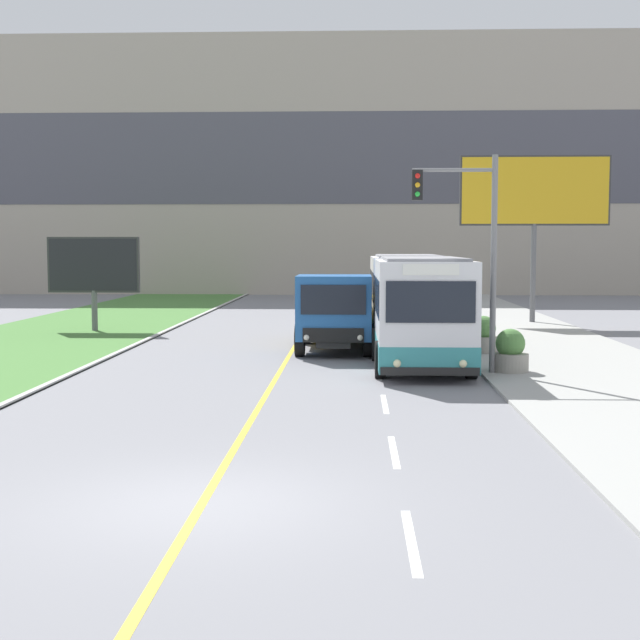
# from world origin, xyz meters

# --- Properties ---
(ground_plane) EXTENTS (300.00, 300.00, 0.00)m
(ground_plane) POSITION_xyz_m (0.00, 0.00, 0.00)
(ground_plane) COLOR slate
(lane_marking_centre) EXTENTS (2.88, 140.00, 0.01)m
(lane_marking_centre) POSITION_xyz_m (0.41, 2.89, 0.00)
(lane_marking_centre) COLOR gold
(lane_marking_centre) RESTS_ON ground_plane
(apartment_block_background) EXTENTS (80.00, 8.04, 18.38)m
(apartment_block_background) POSITION_xyz_m (0.00, 55.47, 9.19)
(apartment_block_background) COLOR #A89E8E
(apartment_block_background) RESTS_ON ground_plane
(city_bus) EXTENTS (2.68, 13.04, 3.18)m
(city_bus) POSITION_xyz_m (3.96, 16.77, 1.61)
(city_bus) COLOR silver
(city_bus) RESTS_ON ground_plane
(dump_truck) EXTENTS (2.46, 6.48, 2.56)m
(dump_truck) POSITION_xyz_m (1.43, 17.32, 1.27)
(dump_truck) COLOR black
(dump_truck) RESTS_ON ground_plane
(traffic_light_mast) EXTENTS (2.28, 0.32, 5.91)m
(traffic_light_mast) POSITION_xyz_m (5.15, 12.28, 3.76)
(traffic_light_mast) COLOR slate
(traffic_light_mast) RESTS_ON ground_plane
(billboard_large) EXTENTS (6.64, 0.24, 7.50)m
(billboard_large) POSITION_xyz_m (10.09, 28.52, 5.74)
(billboard_large) COLOR #59595B
(billboard_large) RESTS_ON ground_plane
(billboard_small) EXTENTS (3.76, 0.24, 3.85)m
(billboard_small) POSITION_xyz_m (-8.57, 24.23, 2.63)
(billboard_small) COLOR #59595B
(billboard_small) RESTS_ON ground_plane
(planter_round_near) EXTENTS (1.00, 1.00, 1.17)m
(planter_round_near) POSITION_xyz_m (6.32, 12.49, 0.59)
(planter_round_near) COLOR gray
(planter_round_near) RESTS_ON sidewalk_right
(planter_round_second) EXTENTS (0.99, 0.99, 1.18)m
(planter_round_second) POSITION_xyz_m (6.23, 16.89, 0.60)
(planter_round_second) COLOR gray
(planter_round_second) RESTS_ON sidewalk_right
(planter_round_third) EXTENTS (1.01, 1.01, 1.16)m
(planter_round_third) POSITION_xyz_m (6.32, 21.30, 0.59)
(planter_round_third) COLOR gray
(planter_round_third) RESTS_ON sidewalk_right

